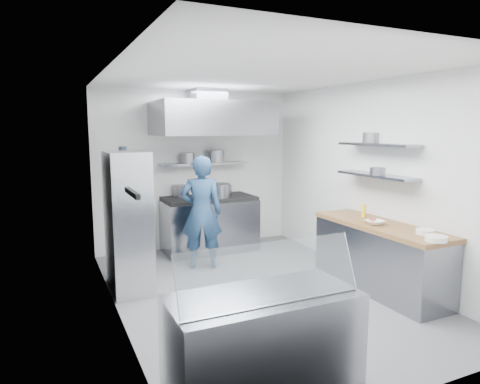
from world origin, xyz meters
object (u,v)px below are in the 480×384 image
chef (201,212)px  display_case (263,346)px  gas_range (209,225)px  wire_rack (128,221)px

chef → display_case: bearing=99.3°
chef → display_case: 3.36m
gas_range → display_case: gas_range is taller
gas_range → display_case: 4.25m
chef → display_case: chef is taller
gas_range → wire_rack: (-1.63, -1.29, 0.48)m
chef → wire_rack: 1.27m
chef → display_case: size_ratio=1.16×
chef → wire_rack: size_ratio=0.94×
wire_rack → display_case: size_ratio=1.23×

